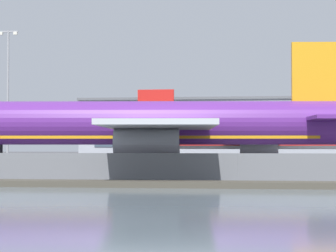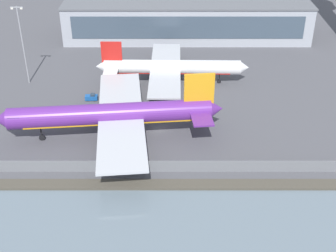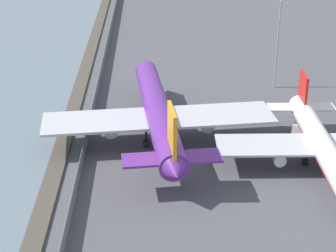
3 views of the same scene
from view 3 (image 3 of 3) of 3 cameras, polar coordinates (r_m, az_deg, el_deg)
ground_plane at (r=99.54m, az=0.50°, el=-3.94°), size 500.00×500.00×0.00m
shoreline_seawall at (r=100.75m, az=-11.25°, el=-3.93°), size 320.00×3.00×0.50m
perimeter_fence at (r=99.57m, az=-8.75°, el=-3.36°), size 280.00×0.10×2.72m
cargo_jet_purple at (r=105.77m, az=-1.03°, el=1.33°), size 50.79×43.82×14.84m
passenger_jet_white_red at (r=99.29m, az=15.39°, el=-2.01°), size 42.07×36.00×12.03m
baggage_tug at (r=116.47m, az=7.58°, el=0.82°), size 3.24×1.68×1.80m
ops_van at (r=113.78m, az=13.40°, el=-0.03°), size 5.46×4.71×2.48m
apron_light_mast_apron_west at (r=132.05m, az=11.11°, el=8.77°), size 3.20×0.40×21.63m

